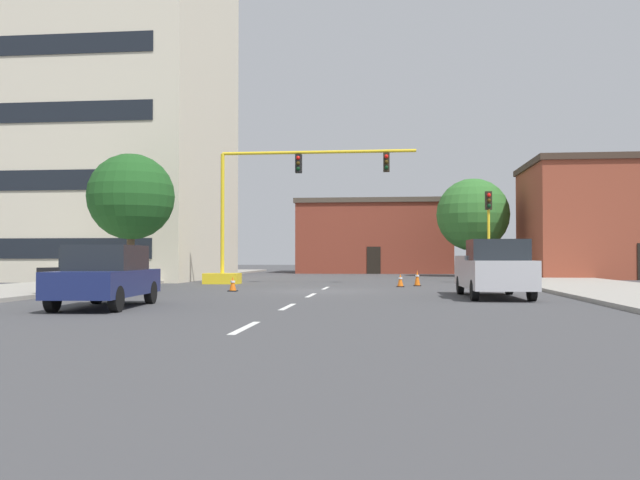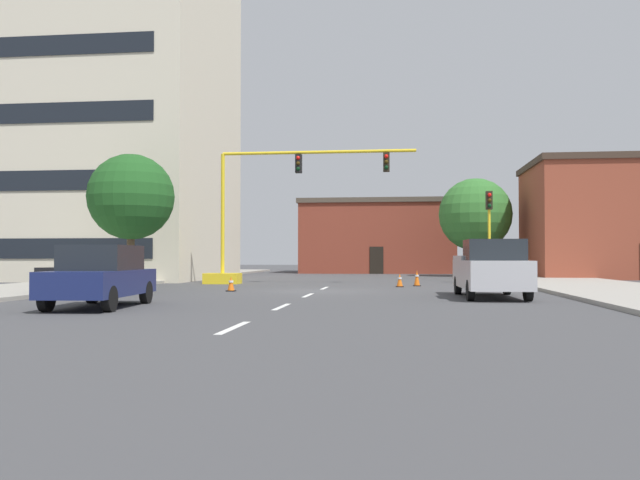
# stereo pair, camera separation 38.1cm
# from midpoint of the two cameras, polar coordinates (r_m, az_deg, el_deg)

# --- Properties ---
(ground_plane) EXTENTS (160.00, 160.00, 0.00)m
(ground_plane) POSITION_cam_midpoint_polar(r_m,az_deg,el_deg) (27.25, -0.43, -4.41)
(ground_plane) COLOR #424244
(sidewalk_left) EXTENTS (6.00, 56.00, 0.14)m
(sidewalk_left) POSITION_cam_midpoint_polar(r_m,az_deg,el_deg) (38.17, -17.22, -3.38)
(sidewalk_left) COLOR #9E998E
(sidewalk_left) RESTS_ON ground_plane
(sidewalk_right) EXTENTS (6.00, 56.00, 0.14)m
(sidewalk_right) POSITION_cam_midpoint_polar(r_m,az_deg,el_deg) (36.18, 20.38, -3.47)
(sidewalk_right) COLOR #9E998E
(sidewalk_right) RESTS_ON ground_plane
(lane_stripe_seg_0) EXTENTS (0.16, 2.40, 0.01)m
(lane_stripe_seg_0) POSITION_cam_midpoint_polar(r_m,az_deg,el_deg) (13.48, -7.27, -7.48)
(lane_stripe_seg_0) COLOR silver
(lane_stripe_seg_0) RESTS_ON ground_plane
(lane_stripe_seg_1) EXTENTS (0.16, 2.40, 0.01)m
(lane_stripe_seg_1) POSITION_cam_midpoint_polar(r_m,az_deg,el_deg) (18.85, -3.38, -5.74)
(lane_stripe_seg_1) COLOR silver
(lane_stripe_seg_1) RESTS_ON ground_plane
(lane_stripe_seg_2) EXTENTS (0.16, 2.40, 0.01)m
(lane_stripe_seg_2) POSITION_cam_midpoint_polar(r_m,az_deg,el_deg) (24.28, -1.24, -4.77)
(lane_stripe_seg_2) COLOR silver
(lane_stripe_seg_2) RESTS_ON ground_plane
(lane_stripe_seg_3) EXTENTS (0.16, 2.40, 0.01)m
(lane_stripe_seg_3) POSITION_cam_midpoint_polar(r_m,az_deg,el_deg) (29.74, 0.12, -4.15)
(lane_stripe_seg_3) COLOR silver
(lane_stripe_seg_3) RESTS_ON ground_plane
(building_tall_left) EXTENTS (16.31, 14.09, 22.44)m
(building_tall_left) POSITION_cam_midpoint_polar(r_m,az_deg,el_deg) (46.12, -19.13, 10.95)
(building_tall_left) COLOR beige
(building_tall_left) RESTS_ON ground_plane
(building_brick_center) EXTENTS (13.12, 8.77, 6.20)m
(building_brick_center) POSITION_cam_midpoint_polar(r_m,az_deg,el_deg) (57.90, 4.56, 0.27)
(building_brick_center) COLOR brown
(building_brick_center) RESTS_ON ground_plane
(building_row_right) EXTENTS (12.25, 8.92, 7.65)m
(building_row_right) POSITION_cam_midpoint_polar(r_m,az_deg,el_deg) (47.83, 24.26, 1.61)
(building_row_right) COLOR brown
(building_row_right) RESTS_ON ground_plane
(traffic_signal_gantry) EXTENTS (10.86, 1.20, 6.83)m
(traffic_signal_gantry) POSITION_cam_midpoint_polar(r_m,az_deg,el_deg) (34.36, -6.28, 0.14)
(traffic_signal_gantry) COLOR yellow
(traffic_signal_gantry) RESTS_ON ground_plane
(traffic_light_pole_right) EXTENTS (0.32, 0.47, 4.80)m
(traffic_light_pole_right) POSITION_cam_midpoint_polar(r_m,az_deg,el_deg) (35.53, 13.99, 2.03)
(traffic_light_pole_right) COLOR yellow
(traffic_light_pole_right) RESTS_ON ground_plane
(tree_left_near) EXTENTS (4.07, 4.07, 6.28)m
(tree_left_near) POSITION_cam_midpoint_polar(r_m,az_deg,el_deg) (32.72, -16.24, 3.57)
(tree_left_near) COLOR brown
(tree_left_near) RESTS_ON ground_plane
(tree_right_far) EXTENTS (5.10, 5.10, 6.91)m
(tree_right_far) POSITION_cam_midpoint_polar(r_m,az_deg,el_deg) (47.92, 12.78, 2.13)
(tree_right_far) COLOR #4C3823
(tree_right_far) RESTS_ON ground_plane
(pickup_truck_silver) EXTENTS (2.11, 5.44, 1.99)m
(pickup_truck_silver) POSITION_cam_midpoint_polar(r_m,az_deg,el_deg) (23.70, 14.22, -2.46)
(pickup_truck_silver) COLOR #BCBCC1
(pickup_truck_silver) RESTS_ON ground_plane
(sedan_navy_near_left) EXTENTS (2.18, 4.62, 1.74)m
(sedan_navy_near_left) POSITION_cam_midpoint_polar(r_m,az_deg,el_deg) (19.54, -18.43, -2.93)
(sedan_navy_near_left) COLOR navy
(sedan_navy_near_left) RESTS_ON ground_plane
(sedan_black_mid_left) EXTENTS (2.19, 4.63, 1.74)m
(sedan_black_mid_left) POSITION_cam_midpoint_polar(r_m,az_deg,el_deg) (26.14, -19.10, -2.51)
(sedan_black_mid_left) COLOR black
(sedan_black_mid_left) RESTS_ON ground_plane
(traffic_cone_roadside_a) EXTENTS (0.36, 0.36, 0.64)m
(traffic_cone_roadside_a) POSITION_cam_midpoint_polar(r_m,az_deg,el_deg) (31.04, 6.57, -3.46)
(traffic_cone_roadside_a) COLOR black
(traffic_cone_roadside_a) RESTS_ON ground_plane
(traffic_cone_roadside_b) EXTENTS (0.36, 0.36, 0.78)m
(traffic_cone_roadside_b) POSITION_cam_midpoint_polar(r_m,az_deg,el_deg) (32.08, 8.02, -3.26)
(traffic_cone_roadside_b) COLOR black
(traffic_cone_roadside_b) RESTS_ON ground_plane
(traffic_cone_roadside_c) EXTENTS (0.36, 0.36, 0.62)m
(traffic_cone_roadside_c) POSITION_cam_midpoint_polar(r_m,az_deg,el_deg) (27.25, -7.90, -3.76)
(traffic_cone_roadside_c) COLOR black
(traffic_cone_roadside_c) RESTS_ON ground_plane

